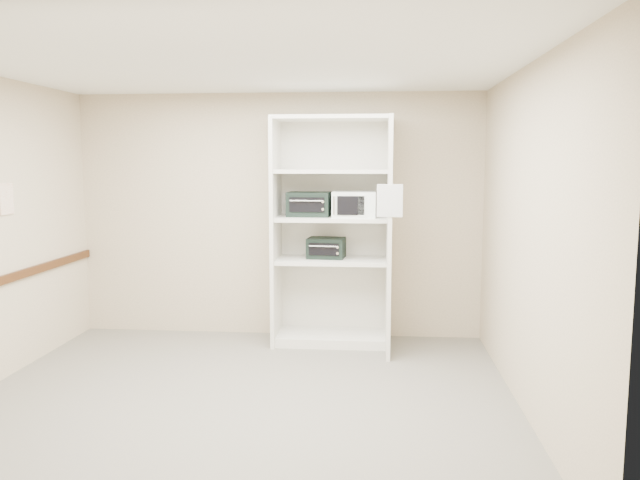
# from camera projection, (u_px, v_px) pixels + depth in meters

# --- Properties ---
(floor) EXTENTS (4.50, 4.00, 0.01)m
(floor) POSITION_uv_depth(u_px,v_px,m) (242.00, 399.00, 5.15)
(floor) COLOR #6A655C
(floor) RESTS_ON ground
(ceiling) EXTENTS (4.50, 4.00, 0.01)m
(ceiling) POSITION_uv_depth(u_px,v_px,m) (237.00, 64.00, 4.82)
(ceiling) COLOR white
(wall_back) EXTENTS (4.50, 0.02, 2.70)m
(wall_back) POSITION_uv_depth(u_px,v_px,m) (278.00, 216.00, 6.96)
(wall_back) COLOR beige
(wall_back) RESTS_ON ground
(wall_front) EXTENTS (4.50, 0.02, 2.70)m
(wall_front) POSITION_uv_depth(u_px,v_px,m) (150.00, 286.00, 3.01)
(wall_front) COLOR beige
(wall_front) RESTS_ON ground
(wall_right) EXTENTS (0.02, 4.00, 2.70)m
(wall_right) POSITION_uv_depth(u_px,v_px,m) (528.00, 240.00, 4.79)
(wall_right) COLOR beige
(wall_right) RESTS_ON ground
(shelving_unit) EXTENTS (1.24, 0.92, 2.42)m
(shelving_unit) POSITION_uv_depth(u_px,v_px,m) (336.00, 239.00, 6.64)
(shelving_unit) COLOR silver
(shelving_unit) RESTS_ON floor
(microwave) EXTENTS (0.46, 0.35, 0.27)m
(microwave) POSITION_uv_depth(u_px,v_px,m) (354.00, 204.00, 6.53)
(microwave) COLOR white
(microwave) RESTS_ON shelving_unit
(toaster_oven_upper) EXTENTS (0.46, 0.36, 0.26)m
(toaster_oven_upper) POSITION_uv_depth(u_px,v_px,m) (309.00, 204.00, 6.66)
(toaster_oven_upper) COLOR black
(toaster_oven_upper) RESTS_ON shelving_unit
(toaster_oven_lower) EXTENTS (0.42, 0.33, 0.22)m
(toaster_oven_lower) POSITION_uv_depth(u_px,v_px,m) (326.00, 248.00, 6.71)
(toaster_oven_lower) COLOR black
(toaster_oven_lower) RESTS_ON shelving_unit
(paper_sign) EXTENTS (0.24, 0.02, 0.31)m
(paper_sign) POSITION_uv_depth(u_px,v_px,m) (390.00, 201.00, 5.91)
(paper_sign) COLOR white
(paper_sign) RESTS_ON shelving_unit
(wall_poster) EXTENTS (0.01, 0.20, 0.29)m
(wall_poster) POSITION_uv_depth(u_px,v_px,m) (6.00, 199.00, 5.62)
(wall_poster) COLOR white
(wall_poster) RESTS_ON wall_left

